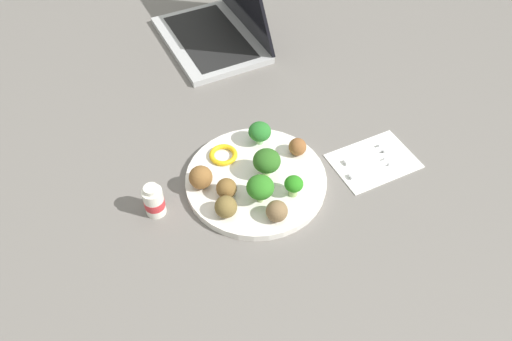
{
  "coord_description": "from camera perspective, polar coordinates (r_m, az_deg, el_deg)",
  "views": [
    {
      "loc": [
        -0.22,
        -0.58,
        0.74
      ],
      "look_at": [
        0.0,
        0.0,
        0.04
      ],
      "focal_mm": 33.97,
      "sensor_mm": 36.0,
      "label": 1
    }
  ],
  "objects": [
    {
      "name": "meatball_back_right",
      "position": [
        0.91,
        -3.5,
        -2.11
      ],
      "size": [
        0.04,
        0.04,
        0.04
      ],
      "primitive_type": "sphere",
      "color": "brown",
      "rests_on": "plate"
    },
    {
      "name": "broccoli_floret_back_right",
      "position": [
        0.91,
        4.46,
        -1.69
      ],
      "size": [
        0.04,
        0.04,
        0.04
      ],
      "color": "#A0C775",
      "rests_on": "plate"
    },
    {
      "name": "broccoli_floret_mid_right",
      "position": [
        1.0,
        0.44,
        4.57
      ],
      "size": [
        0.05,
        0.05,
        0.05
      ],
      "color": "#8ECA82",
      "rests_on": "plate"
    },
    {
      "name": "meatball_front_left",
      "position": [
        0.93,
        -6.53,
        -0.8
      ],
      "size": [
        0.05,
        0.05,
        0.05
      ],
      "primitive_type": "sphere",
      "color": "brown",
      "rests_on": "plate"
    },
    {
      "name": "napkin",
      "position": [
        1.03,
        13.68,
        1.13
      ],
      "size": [
        0.18,
        0.13,
        0.01
      ],
      "primitive_type": "cube",
      "rotation": [
        0.0,
        0.0,
        0.09
      ],
      "color": "white",
      "rests_on": "ground_plane"
    },
    {
      "name": "knife",
      "position": [
        1.02,
        14.62,
        0.79
      ],
      "size": [
        0.15,
        0.03,
        0.01
      ],
      "color": "silver",
      "rests_on": "napkin"
    },
    {
      "name": "pepper_ring_front_left",
      "position": [
        0.99,
        -3.87,
        1.85
      ],
      "size": [
        0.08,
        0.08,
        0.01
      ],
      "primitive_type": "torus",
      "rotation": [
        0.0,
        0.0,
        4.33
      ],
      "color": "yellow",
      "rests_on": "plate"
    },
    {
      "name": "plate",
      "position": [
        0.96,
        0.0,
        -1.11
      ],
      "size": [
        0.28,
        0.28,
        0.02
      ],
      "primitive_type": "cylinder",
      "color": "white",
      "rests_on": "ground_plane"
    },
    {
      "name": "meatball_center",
      "position": [
        0.88,
        2.51,
        -4.79
      ],
      "size": [
        0.04,
        0.04,
        0.04
      ],
      "primitive_type": "sphere",
      "color": "brown",
      "rests_on": "plate"
    },
    {
      "name": "laptop",
      "position": [
        1.33,
        -4.49,
        16.52
      ],
      "size": [
        0.25,
        0.34,
        0.21
      ],
      "color": "#B3B3B3",
      "rests_on": "ground_plane"
    },
    {
      "name": "meatball_mid_right",
      "position": [
        0.99,
        4.91,
        2.79
      ],
      "size": [
        0.04,
        0.04,
        0.04
      ],
      "primitive_type": "sphere",
      "color": "brown",
      "rests_on": "plate"
    },
    {
      "name": "meatball_far_rim",
      "position": [
        0.88,
        -3.57,
        -4.28
      ],
      "size": [
        0.04,
        0.04,
        0.04
      ],
      "primitive_type": "sphere",
      "color": "brown",
      "rests_on": "plate"
    },
    {
      "name": "yogurt_bottle",
      "position": [
        0.91,
        -11.88,
        -3.68
      ],
      "size": [
        0.04,
        0.04,
        0.07
      ],
      "color": "white",
      "rests_on": "ground_plane"
    },
    {
      "name": "broccoli_floret_near_rim",
      "position": [
        0.93,
        1.27,
        1.12
      ],
      "size": [
        0.05,
        0.05,
        0.06
      ],
      "color": "#A8CC7F",
      "rests_on": "plate"
    },
    {
      "name": "ground_plane",
      "position": [
        0.97,
        0.0,
        -1.41
      ],
      "size": [
        4.0,
        4.0,
        0.0
      ],
      "primitive_type": "plane",
      "color": "slate"
    },
    {
      "name": "fork",
      "position": [
        1.04,
        13.51,
        2.11
      ],
      "size": [
        0.12,
        0.03,
        0.01
      ],
      "color": "silver",
      "rests_on": "napkin"
    },
    {
      "name": "broccoli_floret_far_rim",
      "position": [
        0.89,
        0.51,
        -2.02
      ],
      "size": [
        0.05,
        0.05,
        0.06
      ],
      "color": "#98B96D",
      "rests_on": "plate"
    }
  ]
}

